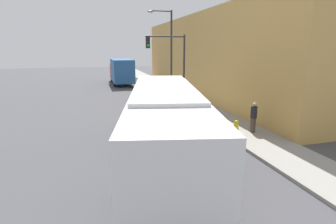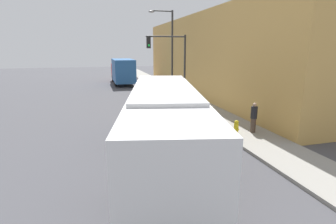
% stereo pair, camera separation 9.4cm
% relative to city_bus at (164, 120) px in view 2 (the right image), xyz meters
% --- Properties ---
extents(ground_plane, '(120.00, 120.00, 0.00)m').
position_rel_city_bus_xyz_m(ground_plane, '(-0.64, -1.11, -1.80)').
color(ground_plane, '#47474C').
extents(sidewalk, '(2.69, 70.00, 0.15)m').
position_rel_city_bus_xyz_m(sidewalk, '(5.21, 18.89, -1.73)').
color(sidewalk, gray).
rests_on(sidewalk, ground_plane).
extents(building_facade, '(6.00, 31.50, 7.70)m').
position_rel_city_bus_xyz_m(building_facade, '(9.55, 15.64, 2.05)').
color(building_facade, tan).
rests_on(building_facade, ground_plane).
extents(city_bus, '(4.97, 11.64, 3.12)m').
position_rel_city_bus_xyz_m(city_bus, '(0.00, 0.00, 0.00)').
color(city_bus, white).
rests_on(city_bus, ground_plane).
extents(delivery_truck, '(2.45, 8.27, 3.23)m').
position_rel_city_bus_xyz_m(delivery_truck, '(0.97, 24.93, -0.05)').
color(delivery_truck, '#265999').
rests_on(delivery_truck, ground_plane).
extents(fire_hydrant, '(0.25, 0.33, 0.76)m').
position_rel_city_bus_xyz_m(fire_hydrant, '(4.46, 1.96, -1.27)').
color(fire_hydrant, gold).
rests_on(fire_hydrant, sidewalk).
extents(traffic_light_pole, '(3.28, 0.35, 5.49)m').
position_rel_city_bus_xyz_m(traffic_light_pole, '(3.51, 10.77, 2.10)').
color(traffic_light_pole, '#2D2D2D').
rests_on(traffic_light_pole, sidewalk).
extents(parking_meter, '(0.14, 0.14, 1.30)m').
position_rel_city_bus_xyz_m(parking_meter, '(4.46, 9.11, -0.78)').
color(parking_meter, '#2D2D2D').
rests_on(parking_meter, sidewalk).
extents(street_lamp, '(2.35, 0.28, 7.84)m').
position_rel_city_bus_xyz_m(street_lamp, '(4.44, 14.73, 2.93)').
color(street_lamp, '#2D2D2D').
rests_on(street_lamp, sidewalk).
extents(pedestrian_near_corner, '(0.34, 0.34, 1.64)m').
position_rel_city_bus_xyz_m(pedestrian_near_corner, '(5.52, 2.03, -0.83)').
color(pedestrian_near_corner, '#47382D').
rests_on(pedestrian_near_corner, sidewalk).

